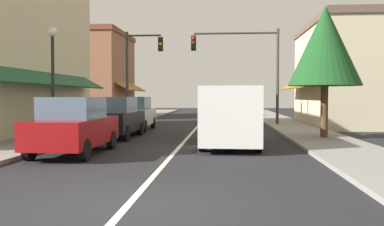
# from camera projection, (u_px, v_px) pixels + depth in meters

# --- Properties ---
(ground_plane) EXTENTS (80.00, 80.00, 0.00)m
(ground_plane) POSITION_uv_depth(u_px,v_px,m) (197.00, 127.00, 24.76)
(ground_plane) COLOR black
(sidewalk_left) EXTENTS (2.60, 56.00, 0.12)m
(sidewalk_left) POSITION_uv_depth(u_px,v_px,m) (106.00, 125.00, 25.18)
(sidewalk_left) COLOR gray
(sidewalk_left) RESTS_ON ground
(sidewalk_right) EXTENTS (2.60, 56.00, 0.12)m
(sidewalk_right) POSITION_uv_depth(u_px,v_px,m) (292.00, 126.00, 24.33)
(sidewalk_right) COLOR gray
(sidewalk_right) RESTS_ON ground
(lane_center_stripe) EXTENTS (0.14, 52.00, 0.01)m
(lane_center_stripe) POSITION_uv_depth(u_px,v_px,m) (197.00, 127.00, 24.76)
(lane_center_stripe) COLOR silver
(lane_center_stripe) RESTS_ON ground
(storefront_right_block) EXTENTS (6.67, 10.20, 6.37)m
(storefront_right_block) POSITION_uv_depth(u_px,v_px,m) (352.00, 74.00, 25.89)
(storefront_right_block) COLOR beige
(storefront_right_block) RESTS_ON ground
(storefront_far_left) EXTENTS (6.86, 8.20, 7.17)m
(storefront_far_left) POSITION_uv_depth(u_px,v_px,m) (92.00, 75.00, 35.31)
(storefront_far_left) COLOR #8E5B42
(storefront_far_left) RESTS_ON ground
(parked_car_nearest_left) EXTENTS (1.80, 4.11, 1.77)m
(parked_car_nearest_left) POSITION_uv_depth(u_px,v_px,m) (74.00, 126.00, 12.89)
(parked_car_nearest_left) COLOR maroon
(parked_car_nearest_left) RESTS_ON ground
(parked_car_second_left) EXTENTS (1.82, 4.12, 1.77)m
(parked_car_second_left) POSITION_uv_depth(u_px,v_px,m) (116.00, 118.00, 18.05)
(parked_car_second_left) COLOR black
(parked_car_second_left) RESTS_ON ground
(parked_car_third_left) EXTENTS (1.81, 4.11, 1.77)m
(parked_car_third_left) POSITION_uv_depth(u_px,v_px,m) (134.00, 114.00, 22.18)
(parked_car_third_left) COLOR silver
(parked_car_third_left) RESTS_ON ground
(van_in_lane) EXTENTS (2.08, 5.21, 2.12)m
(van_in_lane) POSITION_uv_depth(u_px,v_px,m) (231.00, 114.00, 15.00)
(van_in_lane) COLOR silver
(van_in_lane) RESTS_ON ground
(traffic_signal_mast_arm) EXTENTS (5.34, 0.50, 5.88)m
(traffic_signal_mast_arm) POSITION_uv_depth(u_px,v_px,m) (248.00, 60.00, 25.36)
(traffic_signal_mast_arm) COLOR #333333
(traffic_signal_mast_arm) RESTS_ON ground
(traffic_signal_left_corner) EXTENTS (2.50, 0.50, 6.02)m
(traffic_signal_left_corner) POSITION_uv_depth(u_px,v_px,m) (138.00, 64.00, 27.32)
(traffic_signal_left_corner) COLOR #333333
(traffic_signal_left_corner) RESTS_ON ground
(street_lamp_left_near) EXTENTS (0.36, 0.36, 4.44)m
(street_lamp_left_near) POSITION_uv_depth(u_px,v_px,m) (53.00, 64.00, 16.02)
(street_lamp_left_near) COLOR black
(street_lamp_left_near) RESTS_ON ground
(tree_right_near) EXTENTS (2.96, 2.96, 5.48)m
(tree_right_near) POSITION_uv_depth(u_px,v_px,m) (325.00, 46.00, 17.00)
(tree_right_near) COLOR #4C331E
(tree_right_near) RESTS_ON ground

